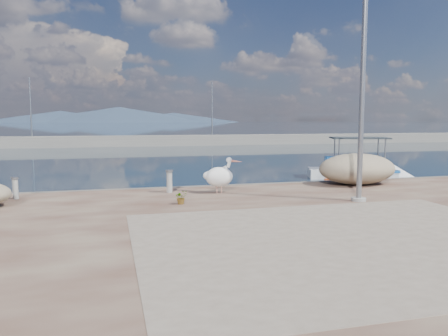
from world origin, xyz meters
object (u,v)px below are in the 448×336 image
(boat_right, at_px, (357,174))
(bollard_near, at_px, (169,180))
(lamp_post, at_px, (362,93))
(pelican, at_px, (220,176))

(boat_right, relative_size, bollard_near, 6.93)
(bollard_near, bearing_deg, boat_right, 25.92)
(lamp_post, bearing_deg, boat_right, 58.54)
(boat_right, relative_size, pelican, 4.15)
(boat_right, height_order, lamp_post, lamp_post)
(boat_right, height_order, bollard_near, boat_right)
(boat_right, distance_m, bollard_near, 11.53)
(lamp_post, distance_m, bollard_near, 6.84)
(boat_right, xyz_separation_m, bollard_near, (-10.35, -5.03, 0.73))
(pelican, relative_size, bollard_near, 1.67)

